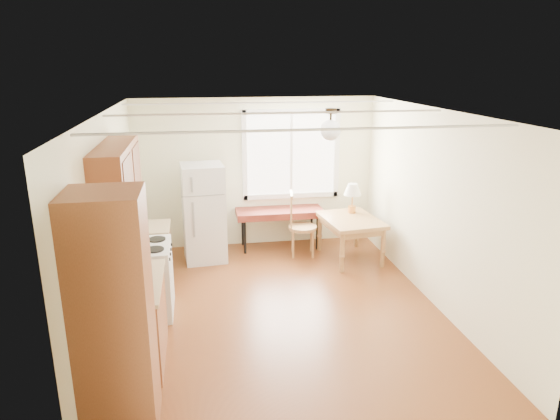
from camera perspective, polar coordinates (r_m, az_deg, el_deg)
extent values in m
cube|color=#562711|center=(6.52, 0.08, -11.26)|extent=(4.60, 5.60, 0.12)
cube|color=white|center=(5.79, 0.08, 11.19)|extent=(4.60, 5.60, 0.12)
cube|color=#FFFDCB|center=(8.43, -2.77, 4.26)|extent=(4.60, 0.10, 2.50)
cube|color=#FFFDCB|center=(3.78, 6.58, -11.86)|extent=(4.60, 0.10, 2.50)
cube|color=#FFFDCB|center=(6.05, -18.95, -1.61)|extent=(0.10, 5.60, 2.50)
cube|color=#FFFDCB|center=(6.66, 17.31, 0.17)|extent=(0.10, 5.60, 2.50)
cube|color=brown|center=(4.38, -18.47, -11.40)|extent=(0.60, 0.60, 2.10)
cube|color=brown|center=(5.54, -16.37, -12.29)|extent=(0.60, 1.10, 0.86)
cube|color=tan|center=(5.34, -16.66, -8.05)|extent=(0.62, 1.14, 0.04)
cube|color=silver|center=(6.47, -15.16, -7.68)|extent=(0.65, 0.76, 0.90)
cube|color=brown|center=(7.17, -14.83, -5.40)|extent=(0.60, 0.60, 0.86)
cube|color=brown|center=(5.73, -18.11, 3.72)|extent=(0.33, 1.60, 0.70)
cube|color=white|center=(8.45, 1.28, 6.38)|extent=(1.50, 0.02, 1.35)
cylinder|color=black|center=(6.33, 5.84, 11.20)|extent=(0.14, 0.14, 0.06)
cylinder|color=black|center=(6.34, 5.81, 10.30)|extent=(0.03, 0.03, 0.16)
sphere|color=white|center=(6.36, 5.78, 9.05)|extent=(0.26, 0.26, 0.26)
cube|color=silver|center=(7.91, -8.71, -0.33)|extent=(0.69, 0.69, 1.54)
cube|color=gray|center=(7.50, -8.78, 1.64)|extent=(0.64, 0.02, 0.02)
cube|color=gray|center=(7.54, -9.91, 0.01)|extent=(0.03, 0.03, 0.93)
cube|color=#5C1E15|center=(8.37, -0.06, -0.31)|extent=(1.45, 0.54, 0.11)
cylinder|color=black|center=(8.21, -4.02, -3.15)|extent=(0.04, 0.04, 0.56)
cylinder|color=black|center=(8.41, 4.27, -2.69)|extent=(0.04, 0.04, 0.56)
cylinder|color=black|center=(8.59, -4.29, -2.25)|extent=(0.04, 0.04, 0.56)
cylinder|color=black|center=(8.78, 3.64, -1.83)|extent=(0.04, 0.04, 0.56)
cube|color=olive|center=(7.95, 8.08, -1.14)|extent=(0.94, 1.17, 0.06)
cube|color=olive|center=(7.97, 8.06, -1.69)|extent=(0.83, 1.06, 0.10)
cylinder|color=olive|center=(7.52, 7.11, -4.88)|extent=(0.07, 0.07, 0.62)
cylinder|color=olive|center=(7.80, 11.67, -4.31)|extent=(0.07, 0.07, 0.62)
cylinder|color=olive|center=(8.34, 4.55, -2.62)|extent=(0.07, 0.07, 0.62)
cylinder|color=olive|center=(8.60, 8.76, -2.18)|extent=(0.07, 0.07, 0.62)
cylinder|color=olive|center=(8.09, 2.60, -2.01)|extent=(0.46, 0.46, 0.05)
cylinder|color=olive|center=(8.01, 1.52, -3.97)|extent=(0.04, 0.04, 0.47)
cylinder|color=olive|center=(8.03, 3.76, -3.95)|extent=(0.04, 0.04, 0.47)
cylinder|color=olive|center=(8.30, 1.44, -3.21)|extent=(0.04, 0.04, 0.47)
cylinder|color=olive|center=(8.32, 3.60, -3.20)|extent=(0.04, 0.04, 0.47)
cylinder|color=#D28D43|center=(8.22, 8.21, 0.08)|extent=(0.13, 0.13, 0.11)
cylinder|color=#D28D43|center=(8.18, 8.25, 1.08)|extent=(0.02, 0.02, 0.19)
cone|color=silver|center=(8.13, 8.31, 2.35)|extent=(0.28, 0.28, 0.19)
cube|color=black|center=(5.05, -17.45, -8.89)|extent=(0.18, 0.21, 0.07)
cube|color=black|center=(4.90, -17.74, -7.52)|extent=(0.17, 0.07, 0.26)
cylinder|color=black|center=(5.05, -17.47, -7.70)|extent=(0.13, 0.13, 0.11)
cylinder|color=red|center=(5.46, -17.71, -6.38)|extent=(0.12, 0.12, 0.18)
sphere|color=red|center=(5.41, -17.82, -5.22)|extent=(0.06, 0.06, 0.06)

